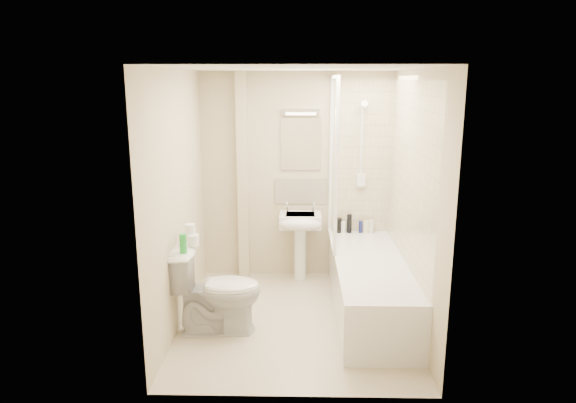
{
  "coord_description": "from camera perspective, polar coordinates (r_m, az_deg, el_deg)",
  "views": [
    {
      "loc": [
        0.03,
        -4.63,
        2.31
      ],
      "look_at": [
        -0.07,
        0.2,
        1.15
      ],
      "focal_mm": 32.0,
      "sensor_mm": 36.0,
      "label": 1
    }
  ],
  "objects": [
    {
      "name": "wall_right",
      "position": [
        4.88,
        13.85,
        -0.06
      ],
      "size": [
        0.02,
        2.5,
        2.4
      ],
      "primitive_type": "cube",
      "color": "beige",
      "rests_on": "ground"
    },
    {
      "name": "bathtub",
      "position": [
        5.29,
        9.07,
        -9.18
      ],
      "size": [
        0.7,
        2.1,
        0.55
      ],
      "color": "white",
      "rests_on": "ground"
    },
    {
      "name": "toilet_roll_lower",
      "position": [
        4.81,
        -10.5,
        -4.25
      ],
      "size": [
        0.11,
        0.11,
        0.1
      ],
      "primitive_type": "cylinder",
      "color": "white",
      "rests_on": "toilet"
    },
    {
      "name": "strip_light",
      "position": [
        5.86,
        1.44,
        9.93
      ],
      "size": [
        0.42,
        0.07,
        0.07
      ],
      "primitive_type": "cube",
      "color": "silver",
      "rests_on": "wall_back"
    },
    {
      "name": "green_bottle",
      "position": [
        4.62,
        -11.58,
        -4.6
      ],
      "size": [
        0.06,
        0.06,
        0.17
      ],
      "primitive_type": "cylinder",
      "color": "green",
      "rests_on": "toilet"
    },
    {
      "name": "shower_screen",
      "position": [
        5.51,
        5.07,
        4.44
      ],
      "size": [
        0.04,
        0.92,
        1.8
      ],
      "color": "white",
      "rests_on": "bathtub"
    },
    {
      "name": "bottle_white_a",
      "position": [
        6.06,
        6.15,
        -2.85
      ],
      "size": [
        0.06,
        0.06,
        0.13
      ],
      "primitive_type": "cylinder",
      "color": "white",
      "rests_on": "bathtub"
    },
    {
      "name": "bottle_cream",
      "position": [
        6.09,
        8.67,
        -2.79
      ],
      "size": [
        0.07,
        0.07,
        0.15
      ],
      "primitive_type": "cylinder",
      "color": "beige",
      "rests_on": "bathtub"
    },
    {
      "name": "bottle_white_b",
      "position": [
        6.09,
        9.23,
        -2.74
      ],
      "size": [
        0.06,
        0.06,
        0.16
      ],
      "primitive_type": "cylinder",
      "color": "silver",
      "rests_on": "bathtub"
    },
    {
      "name": "tile_back",
      "position": [
        5.98,
        8.15,
        4.82
      ],
      "size": [
        0.7,
        0.01,
        1.75
      ],
      "primitive_type": "cube",
      "color": "beige",
      "rests_on": "wall_back"
    },
    {
      "name": "bottle_black_b",
      "position": [
        6.05,
        6.83,
        -2.45
      ],
      "size": [
        0.06,
        0.06,
        0.22
      ],
      "primitive_type": "cylinder",
      "color": "black",
      "rests_on": "bathtub"
    },
    {
      "name": "wall_back",
      "position": [
        5.99,
        0.92,
        2.78
      ],
      "size": [
        2.2,
        0.02,
        2.4
      ],
      "primitive_type": "cube",
      "color": "beige",
      "rests_on": "ground"
    },
    {
      "name": "mirror",
      "position": [
        5.92,
        1.42,
        6.37
      ],
      "size": [
        0.46,
        0.01,
        0.6
      ],
      "primitive_type": "cube",
      "color": "white",
      "rests_on": "wall_back"
    },
    {
      "name": "toilet_roll_upper",
      "position": [
        4.82,
        -10.84,
        -3.01
      ],
      "size": [
        0.1,
        0.1,
        0.09
      ],
      "primitive_type": "cylinder",
      "color": "white",
      "rests_on": "toilet_roll_lower"
    },
    {
      "name": "pipe_boxing",
      "position": [
        5.96,
        -5.06,
        2.68
      ],
      "size": [
        0.12,
        0.12,
        2.4
      ],
      "primitive_type": "cube",
      "color": "beige",
      "rests_on": "ground"
    },
    {
      "name": "wall_left",
      "position": [
        4.9,
        -12.15,
        0.06
      ],
      "size": [
        0.02,
        2.5,
        2.4
      ],
      "primitive_type": "cube",
      "color": "beige",
      "rests_on": "ground"
    },
    {
      "name": "toilet",
      "position": [
        4.86,
        -7.87,
        -9.73
      ],
      "size": [
        0.56,
        0.86,
        0.81
      ],
      "primitive_type": "imported",
      "rotation": [
        0.0,
        0.0,
        1.63
      ],
      "color": "white",
      "rests_on": "ground"
    },
    {
      "name": "pedestal_sink",
      "position": [
        5.89,
        1.37,
        -2.99
      ],
      "size": [
        0.47,
        0.45,
        0.92
      ],
      "color": "white",
      "rests_on": "ground"
    },
    {
      "name": "ceiling",
      "position": [
        4.64,
        0.88,
        14.58
      ],
      "size": [
        2.2,
        2.5,
        0.02
      ],
      "primitive_type": "cube",
      "color": "white",
      "rests_on": "wall_back"
    },
    {
      "name": "bottle_black_a",
      "position": [
        6.05,
        5.68,
        -2.66
      ],
      "size": [
        0.06,
        0.06,
        0.18
      ],
      "primitive_type": "cylinder",
      "color": "black",
      "rests_on": "bathtub"
    },
    {
      "name": "shower_fixture",
      "position": [
        5.92,
        8.23,
        5.91
      ],
      "size": [
        0.1,
        0.16,
        0.99
      ],
      "color": "white",
      "rests_on": "wall_back"
    },
    {
      "name": "bottle_blue",
      "position": [
        6.08,
        8.07,
        -2.81
      ],
      "size": [
        0.05,
        0.05,
        0.14
      ],
      "primitive_type": "cylinder",
      "color": "navy",
      "rests_on": "bathtub"
    },
    {
      "name": "floor",
      "position": [
        5.18,
        0.78,
        -13.03
      ],
      "size": [
        2.5,
        2.5,
        0.0
      ],
      "primitive_type": "plane",
      "color": "beige",
      "rests_on": "ground"
    },
    {
      "name": "tile_right",
      "position": [
        5.03,
        13.37,
        2.96
      ],
      "size": [
        0.01,
        2.1,
        1.75
      ],
      "primitive_type": "cube",
      "color": "beige",
      "rests_on": "wall_right"
    },
    {
      "name": "splashback",
      "position": [
        6.01,
        1.39,
        1.16
      ],
      "size": [
        0.6,
        0.02,
        0.3
      ],
      "primitive_type": "cube",
      "color": "beige",
      "rests_on": "wall_back"
    }
  ]
}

